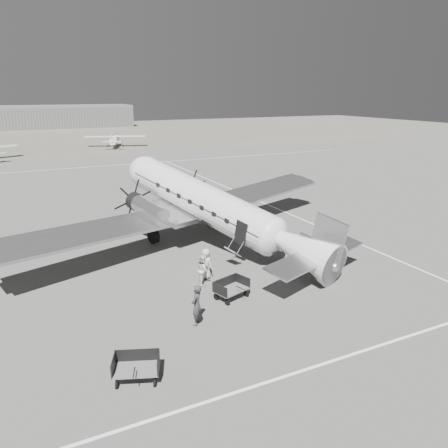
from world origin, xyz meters
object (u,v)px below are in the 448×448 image
at_px(ground_crew, 197,305).
at_px(hangar_main, 60,116).
at_px(dc3_airliner, 212,208).
at_px(ramp_agent, 204,270).
at_px(baggage_cart_far, 136,369).
at_px(passenger, 206,264).
at_px(light_plane_right, 115,141).
at_px(baggage_cart_near, 231,289).

bearing_deg(ground_crew, hangar_main, -137.84).
relative_size(dc3_airliner, ramp_agent, 16.41).
distance_m(baggage_cart_far, ground_crew, 4.72).
height_order(ground_crew, passenger, ground_crew).
height_order(light_plane_right, ramp_agent, light_plane_right).
bearing_deg(baggage_cart_near, ramp_agent, 87.69).
xyz_separation_m(baggage_cart_near, baggage_cart_far, (-6.40, -4.62, -0.01)).
relative_size(hangar_main, baggage_cart_near, 22.40).
xyz_separation_m(dc3_airliner, baggage_cart_far, (-8.87, -12.61, -2.28)).
relative_size(baggage_cart_near, ground_crew, 0.94).
distance_m(light_plane_right, passenger, 67.10).
xyz_separation_m(light_plane_right, passenger, (-9.36, -66.44, -0.34)).
xyz_separation_m(ground_crew, ramp_agent, (2.08, 4.00, -0.11)).
bearing_deg(dc3_airliner, baggage_cart_far, -144.91).
xyz_separation_m(dc3_airliner, baggage_cart_near, (-2.47, -7.99, -2.27)).
relative_size(baggage_cart_far, ground_crew, 0.92).
height_order(baggage_cart_far, ramp_agent, ramp_agent).
bearing_deg(baggage_cart_far, dc3_airliner, 75.98).
relative_size(ramp_agent, passenger, 0.98).
xyz_separation_m(baggage_cart_near, passenger, (-0.14, 3.05, 0.38)).
height_order(hangar_main, baggage_cart_far, hangar_main).
relative_size(light_plane_right, ground_crew, 6.00).
bearing_deg(passenger, hangar_main, -24.51).
relative_size(hangar_main, baggage_cart_far, 22.88).
height_order(ground_crew, ramp_agent, ground_crew).
xyz_separation_m(light_plane_right, ramp_agent, (-9.84, -67.21, -0.35)).
height_order(hangar_main, ground_crew, hangar_main).
xyz_separation_m(hangar_main, baggage_cart_near, (-5.34, -127.09, -2.77)).
distance_m(hangar_main, ramp_agent, 124.97).
height_order(light_plane_right, baggage_cart_near, light_plane_right).
relative_size(light_plane_right, ramp_agent, 6.72).
bearing_deg(ground_crew, baggage_cart_near, 168.09).
height_order(hangar_main, passenger, hangar_main).
bearing_deg(ramp_agent, ground_crew, 172.41).
relative_size(baggage_cart_far, passenger, 1.01).
distance_m(baggage_cart_far, passenger, 9.91).
bearing_deg(hangar_main, light_plane_right, -86.15).
xyz_separation_m(ramp_agent, passenger, (0.48, 0.77, 0.02)).
xyz_separation_m(dc3_airliner, light_plane_right, (6.74, 61.50, -1.55)).
distance_m(dc3_airliner, baggage_cart_far, 15.59).
distance_m(light_plane_right, baggage_cart_near, 70.11).
bearing_deg(dc3_airliner, baggage_cart_near, -126.96).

